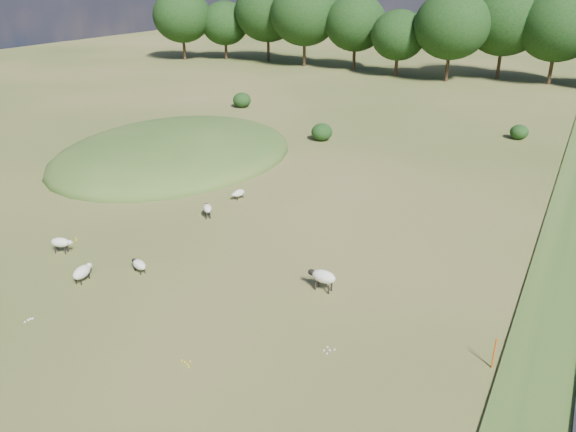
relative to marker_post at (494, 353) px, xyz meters
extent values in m
plane|color=#395119|center=(-13.37, 22.15, -0.60)|extent=(160.00, 160.00, 0.00)
ellipsoid|color=#33561E|center=(-25.37, 14.15, -0.60)|extent=(16.00, 20.00, 4.00)
cylinder|color=black|center=(-56.33, 54.72, 1.29)|extent=(0.44, 0.44, 3.77)
ellipsoid|color=black|center=(-56.33, 54.72, 5.90)|extent=(8.81, 8.81, 7.93)
cylinder|color=black|center=(-50.99, 58.38, 0.96)|extent=(0.44, 0.44, 3.12)
ellipsoid|color=black|center=(-50.99, 58.38, 4.78)|extent=(7.28, 7.28, 6.55)
cylinder|color=black|center=(-43.91, 59.50, 1.51)|extent=(0.44, 0.44, 4.21)
ellipsoid|color=black|center=(-43.91, 59.50, 6.65)|extent=(9.83, 9.83, 8.84)
cylinder|color=black|center=(-36.80, 57.70, 1.49)|extent=(0.44, 0.44, 4.18)
ellipsoid|color=black|center=(-36.80, 57.70, 6.60)|extent=(9.75, 9.75, 8.78)
cylinder|color=black|center=(-29.31, 58.40, 1.20)|extent=(0.44, 0.44, 3.61)
ellipsoid|color=black|center=(-29.31, 58.40, 5.61)|extent=(8.41, 8.41, 7.57)
cylinder|color=black|center=(-22.18, 55.58, 0.91)|extent=(0.44, 0.44, 3.02)
ellipsoid|color=black|center=(-22.18, 55.58, 4.60)|extent=(7.04, 7.04, 6.34)
cylinder|color=black|center=(-15.45, 55.13, 1.35)|extent=(0.44, 0.44, 3.90)
ellipsoid|color=black|center=(-15.45, 55.13, 6.11)|extent=(9.09, 9.09, 8.18)
cylinder|color=black|center=(-10.12, 60.05, 1.51)|extent=(0.44, 0.44, 4.22)
ellipsoid|color=black|center=(-10.12, 60.05, 6.67)|extent=(9.85, 9.85, 8.86)
cylinder|color=black|center=(-3.92, 59.10, 1.37)|extent=(0.44, 0.44, 3.94)
ellipsoid|color=black|center=(-3.92, 59.10, 6.19)|extent=(9.20, 9.20, 8.28)
ellipsoid|color=black|center=(-17.49, 23.08, 0.10)|extent=(1.70, 1.70, 1.39)
ellipsoid|color=black|center=(-3.49, 31.14, 0.00)|extent=(1.46, 1.46, 1.20)
ellipsoid|color=black|center=(-29.84, 30.27, 0.14)|extent=(1.81, 1.81, 1.48)
cylinder|color=#D8590C|center=(0.00, 0.00, 0.00)|extent=(0.06, 0.06, 1.20)
ellipsoid|color=beige|center=(-16.32, 5.90, -0.07)|extent=(0.90, 0.94, 0.44)
ellipsoid|color=black|center=(-16.63, 6.25, -0.04)|extent=(0.34, 0.35, 0.22)
cylinder|color=black|center=(-16.57, 6.02, -0.44)|extent=(0.06, 0.06, 0.31)
cylinder|color=black|center=(-16.40, 6.16, -0.44)|extent=(0.06, 0.06, 0.31)
cylinder|color=black|center=(-16.24, 5.64, -0.44)|extent=(0.06, 0.06, 0.31)
cylinder|color=black|center=(-16.08, 5.78, -0.44)|extent=(0.06, 0.06, 0.31)
ellipsoid|color=beige|center=(-19.99, -1.05, -0.04)|extent=(1.01, 0.75, 0.46)
ellipsoid|color=silver|center=(-19.53, -0.88, -0.01)|extent=(0.35, 0.30, 0.23)
cylinder|color=black|center=(-19.78, -0.85, -0.44)|extent=(0.07, 0.07, 0.33)
cylinder|color=black|center=(-19.71, -1.07, -0.44)|extent=(0.07, 0.07, 0.33)
cylinder|color=black|center=(-20.28, -1.03, -0.44)|extent=(0.07, 0.07, 0.33)
cylinder|color=black|center=(-20.21, -1.24, -0.44)|extent=(0.07, 0.07, 0.33)
ellipsoid|color=beige|center=(-16.96, -2.52, -0.15)|extent=(0.74, 1.11, 0.52)
ellipsoid|color=silver|center=(-17.08, -1.98, -0.11)|extent=(0.31, 0.37, 0.26)
cylinder|color=black|center=(-17.15, -2.26, -0.50)|extent=(0.07, 0.07, 0.19)
cylinder|color=black|center=(-16.90, -2.20, -0.50)|extent=(0.07, 0.07, 0.19)
cylinder|color=black|center=(-17.02, -2.84, -0.50)|extent=(0.07, 0.07, 0.19)
cylinder|color=black|center=(-16.78, -2.78, -0.50)|extent=(0.07, 0.07, 0.19)
ellipsoid|color=beige|center=(-16.32, 9.06, -0.24)|extent=(0.59, 0.89, 0.42)
ellipsoid|color=silver|center=(-16.41, 8.63, -0.21)|extent=(0.25, 0.30, 0.21)
cylinder|color=black|center=(-16.27, 8.81, -0.52)|extent=(0.06, 0.06, 0.15)
cylinder|color=black|center=(-16.47, 8.85, -0.52)|extent=(0.06, 0.06, 0.15)
cylinder|color=black|center=(-16.18, 9.28, -0.52)|extent=(0.06, 0.06, 0.15)
cylinder|color=black|center=(-16.38, 9.32, -0.52)|extent=(0.06, 0.06, 0.15)
ellipsoid|color=beige|center=(-7.30, 1.87, 0.07)|extent=(1.11, 0.63, 0.56)
ellipsoid|color=black|center=(-7.89, 1.89, 0.11)|extent=(0.37, 0.28, 0.28)
cylinder|color=black|center=(-7.62, 1.75, -0.40)|extent=(0.08, 0.08, 0.40)
cylinder|color=black|center=(-7.61, 2.02, -0.40)|extent=(0.08, 0.08, 0.40)
cylinder|color=black|center=(-6.99, 1.71, -0.40)|extent=(0.08, 0.08, 0.40)
cylinder|color=black|center=(-6.98, 1.99, -0.40)|extent=(0.08, 0.08, 0.40)
ellipsoid|color=beige|center=(-15.33, -0.67, -0.23)|extent=(0.94, 0.69, 0.43)
ellipsoid|color=black|center=(-15.76, -0.53, -0.20)|extent=(0.32, 0.28, 0.22)
cylinder|color=black|center=(-15.59, -0.70, -0.52)|extent=(0.06, 0.06, 0.16)
cylinder|color=black|center=(-15.53, -0.50, -0.52)|extent=(0.06, 0.06, 0.16)
cylinder|color=black|center=(-15.13, -0.85, -0.52)|extent=(0.06, 0.06, 0.16)
cylinder|color=black|center=(-15.06, -0.65, -0.52)|extent=(0.06, 0.06, 0.16)
camera|label=1|loc=(1.33, -17.12, 11.91)|focal=35.00mm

